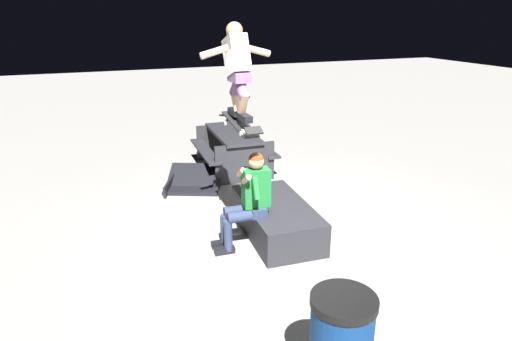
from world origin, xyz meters
The scene contains 7 objects.
ground_plane centered at (0.00, 0.00, 0.00)m, with size 40.00×40.00×0.00m, color gray.
ledge_box_main centered at (0.26, 0.05, 0.22)m, with size 1.66×0.83×0.45m, color #28282D.
person_sitting_on_ledge centered at (0.07, 0.53, 0.70)m, with size 0.59×0.76×1.28m.
skateboard centered at (0.24, 0.57, 1.61)m, with size 1.02×0.23×0.17m.
skater_airborne centered at (0.30, 0.57, 2.30)m, with size 0.62×0.89×1.12m.
kicker_ramp centered at (2.41, 0.69, 0.06)m, with size 1.21×1.22×0.38m.
picnic_table_back centered at (3.04, -0.26, 0.50)m, with size 1.76×1.41×0.75m.
Camera 1 is at (-4.75, 2.31, 2.90)m, focal length 30.89 mm.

